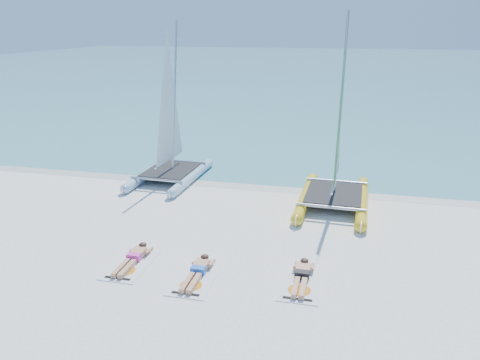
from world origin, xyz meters
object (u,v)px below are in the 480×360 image
object	(u,v)px
catamaran_blue	(170,133)
sunbather_c	(302,275)
sunbather_b	(198,271)
towel_c	(301,283)
towel_a	(131,265)
towel_b	(195,278)
sunbather_a	(133,258)
catamaran_yellow	(338,143)

from	to	relation	value
catamaran_blue	sunbather_c	size ratio (longest dim) A/B	3.78
sunbather_b	towel_c	size ratio (longest dim) A/B	0.93
towel_a	towel_b	size ratio (longest dim) A/B	1.00
sunbather_a	sunbather_b	world-z (taller)	same
catamaran_blue	towel_a	xyz separation A→B (m)	(1.62, -7.28, -1.94)
towel_a	sunbather_c	world-z (taller)	sunbather_c
sunbather_a	sunbather_c	bearing A→B (deg)	1.20
towel_a	sunbather_a	bearing A→B (deg)	90.00
towel_b	sunbather_c	bearing A→B (deg)	12.38
towel_c	sunbather_c	distance (m)	0.22
catamaran_blue	catamaran_yellow	world-z (taller)	catamaran_yellow
towel_c	catamaran_yellow	bearing A→B (deg)	84.75
sunbather_a	towel_c	bearing A→B (deg)	-1.21
catamaran_blue	towel_c	world-z (taller)	catamaran_blue
towel_c	catamaran_blue	bearing A→B (deg)	130.74
catamaran_yellow	towel_c	size ratio (longest dim) A/B	3.69
catamaran_blue	towel_a	distance (m)	7.70
towel_b	towel_c	bearing A→B (deg)	8.35
catamaran_blue	towel_a	world-z (taller)	catamaran_blue
catamaran_yellow	towel_b	distance (m)	7.64
catamaran_blue	towel_c	distance (m)	9.68
sunbather_a	sunbather_b	bearing A→B (deg)	-8.60
towel_b	sunbather_c	xyz separation A→B (m)	(2.64, 0.58, 0.11)
catamaran_blue	sunbather_a	xyz separation A→B (m)	(1.62, -7.09, -1.83)
sunbather_a	towel_b	xyz separation A→B (m)	(1.93, -0.48, -0.11)
catamaran_yellow	towel_c	distance (m)	6.59
catamaran_yellow	sunbather_b	xyz separation A→B (m)	(-3.21, -6.40, -2.03)
catamaran_blue	sunbather_b	world-z (taller)	catamaran_blue
catamaran_blue	catamaran_yellow	bearing A→B (deg)	-5.80
catamaran_blue	towel_c	bearing A→B (deg)	-46.86
catamaran_blue	sunbather_c	distance (m)	9.51
catamaran_blue	sunbather_a	bearing A→B (deg)	-74.69
catamaran_blue	towel_a	size ratio (longest dim) A/B	3.53
catamaran_yellow	sunbather_c	xyz separation A→B (m)	(-0.57, -6.02, -2.03)
towel_a	towel_b	bearing A→B (deg)	-8.60
towel_a	sunbather_a	xyz separation A→B (m)	(0.00, 0.19, 0.11)
catamaran_blue	towel_b	xyz separation A→B (m)	(3.55, -7.57, -1.94)
sunbather_a	sunbather_b	xyz separation A→B (m)	(1.93, -0.29, 0.00)
catamaran_blue	catamaran_yellow	xyz separation A→B (m)	(6.76, -0.97, 0.20)
sunbather_a	towel_b	bearing A→B (deg)	-14.08
towel_a	sunbather_b	xyz separation A→B (m)	(1.93, -0.10, 0.11)
towel_a	sunbather_b	bearing A→B (deg)	-2.95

